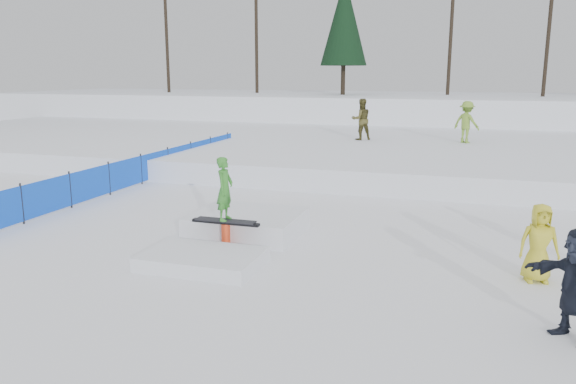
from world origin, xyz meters
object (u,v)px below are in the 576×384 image
(safety_fence, at_px, (141,169))
(jib_rail_feature, at_px, (236,230))
(walker_ygreen, at_px, (467,122))
(walker_olive, at_px, (361,119))
(spectator_yellow, at_px, (539,243))

(safety_fence, relative_size, jib_rail_feature, 3.64)
(safety_fence, relative_size, walker_ygreen, 8.52)
(walker_olive, height_order, walker_ygreen, walker_olive)
(safety_fence, height_order, walker_olive, walker_olive)
(walker_ygreen, distance_m, jib_rail_feature, 15.74)
(walker_ygreen, bearing_deg, walker_olive, 33.07)
(safety_fence, bearing_deg, walker_ygreen, 40.60)
(walker_ygreen, bearing_deg, spectator_yellow, 125.25)
(safety_fence, bearing_deg, jib_rail_feature, -42.42)
(walker_olive, relative_size, walker_ygreen, 1.03)
(spectator_yellow, relative_size, jib_rail_feature, 0.35)
(safety_fence, relative_size, walker_olive, 8.28)
(walker_ygreen, distance_m, spectator_yellow, 15.54)
(walker_olive, distance_m, jib_rail_feature, 14.66)
(safety_fence, xyz_separation_m, walker_olive, (6.22, 9.10, 1.22))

